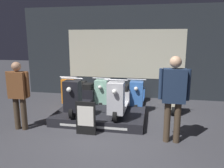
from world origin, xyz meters
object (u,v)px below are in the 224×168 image
Objects in this scene: scooter_backrow_0 at (75,92)px; scooter_backrow_3 at (172,96)px; scooter_backrow_1 at (106,93)px; person_left_browsing at (18,91)px; scooter_backrow_2 at (138,95)px; person_right_browsing at (174,92)px; price_sign_board at (86,118)px; scooter_display_right at (120,99)px; scooter_display_left at (80,97)px.

scooter_backrow_0 is 1.00× the size of scooter_backrow_3.
person_left_browsing reaches higher than scooter_backrow_1.
scooter_backrow_2 is 0.93× the size of person_right_browsing.
scooter_backrow_3 is at bearing 48.23° from price_sign_board.
person_left_browsing is (-2.20, -0.89, 0.31)m from scooter_display_right.
scooter_display_right is at bearing -38.73° from scooter_backrow_0.
scooter_display_left is at bearing 37.27° from person_left_browsing.
price_sign_board is at bearing -64.56° from scooter_backrow_0.
scooter_backrow_1 is 1.02m from scooter_backrow_2.
scooter_backrow_2 is 2.48m from person_right_browsing.
scooter_backrow_0 is 2.03m from scooter_backrow_2.
scooter_backrow_1 is (1.02, 0.00, 0.00)m from scooter_backrow_0.
person_right_browsing reaches higher than price_sign_board.
scooter_display_left is 1.00× the size of scooter_backrow_2.
scooter_display_right is 1.00× the size of scooter_backrow_2.
scooter_display_left reaches higher than scooter_backrow_3.
price_sign_board is (1.06, -2.23, -0.00)m from scooter_backrow_0.
scooter_backrow_2 is 2.43m from price_sign_board.
person_left_browsing is 0.90× the size of person_right_browsing.
scooter_display_left reaches higher than price_sign_board.
scooter_backrow_1 is 2.23m from price_sign_board.
price_sign_board is at bearing -88.89° from scooter_backrow_1.
person_left_browsing reaches higher than scooter_display_right.
scooter_backrow_3 is (3.05, 0.00, 0.00)m from scooter_backrow_0.
scooter_backrow_0 and scooter_backrow_3 have the same top height.
person_right_browsing is (0.86, -2.23, 0.67)m from scooter_backrow_2.
scooter_display_left is 1.01m from price_sign_board.
scooter_backrow_2 is at bearing 43.91° from scooter_display_left.
person_right_browsing reaches higher than scooter_backrow_2.
scooter_backrow_1 is at bearing 91.11° from price_sign_board.
scooter_backrow_0 is 2.18× the size of price_sign_board.
scooter_backrow_2 is 3.43m from person_left_browsing.
scooter_backrow_0 and scooter_backrow_2 have the same top height.
person_right_browsing is at bearing 0.00° from person_left_browsing.
scooter_backrow_0 is at bearing 115.44° from price_sign_board.
scooter_backrow_2 is at bearing 66.40° from price_sign_board.
scooter_backrow_0 is at bearing 180.00° from scooter_backrow_3.
scooter_backrow_1 is at bearing 0.00° from scooter_backrow_0.
person_left_browsing is at bearing -158.03° from scooter_display_right.
scooter_backrow_1 is 1.00× the size of scooter_backrow_3.
person_left_browsing is 3.42m from person_right_browsing.
scooter_backrow_0 is 1.00× the size of scooter_backrow_2.
person_right_browsing is 1.95m from price_sign_board.
scooter_backrow_3 is at bearing 29.10° from scooter_display_left.
scooter_backrow_0 is 1.02m from scooter_backrow_1.
person_left_browsing is 1.67m from price_sign_board.
scooter_backrow_1 is 2.18× the size of price_sign_board.
person_right_browsing is at bearing -49.86° from scooter_backrow_1.
scooter_display_right is 1.41m from scooter_backrow_2.
scooter_backrow_3 is 2.18× the size of price_sign_board.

